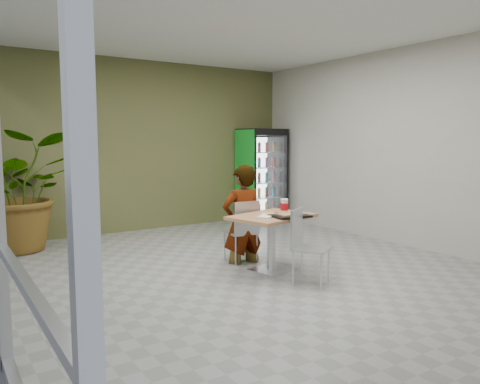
% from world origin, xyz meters
% --- Properties ---
extents(ground, '(7.00, 7.00, 0.00)m').
position_xyz_m(ground, '(0.00, 0.00, 0.00)').
color(ground, gray).
rests_on(ground, ground).
extents(room_envelope, '(6.00, 7.00, 3.20)m').
position_xyz_m(room_envelope, '(0.00, 0.00, 1.60)').
color(room_envelope, '#B8B5A6').
rests_on(room_envelope, ground).
extents(dining_table, '(1.19, 0.96, 0.75)m').
position_xyz_m(dining_table, '(0.24, -0.15, 0.54)').
color(dining_table, tan).
rests_on(dining_table, ground).
extents(chair_far, '(0.42, 0.42, 0.88)m').
position_xyz_m(chair_far, '(0.19, 0.42, 0.52)').
color(chair_far, silver).
rests_on(chair_far, ground).
extents(chair_near, '(0.55, 0.55, 0.89)m').
position_xyz_m(chair_near, '(0.28, -0.74, 0.52)').
color(chair_near, silver).
rests_on(chair_near, ground).
extents(seated_woman, '(0.65, 0.44, 1.67)m').
position_xyz_m(seated_woman, '(0.20, 0.46, 0.54)').
color(seated_woman, black).
rests_on(seated_woman, ground).
extents(pizza_plate, '(0.31, 0.24, 0.03)m').
position_xyz_m(pizza_plate, '(0.23, -0.15, 0.77)').
color(pizza_plate, white).
rests_on(pizza_plate, dining_table).
extents(soda_cup, '(0.11, 0.11, 0.19)m').
position_xyz_m(soda_cup, '(0.50, -0.09, 0.84)').
color(soda_cup, white).
rests_on(soda_cup, dining_table).
extents(napkin_stack, '(0.21, 0.21, 0.02)m').
position_xyz_m(napkin_stack, '(0.04, -0.28, 0.76)').
color(napkin_stack, white).
rests_on(napkin_stack, dining_table).
extents(cafeteria_tray, '(0.50, 0.39, 0.03)m').
position_xyz_m(cafeteria_tray, '(0.35, -0.40, 0.76)').
color(cafeteria_tray, black).
rests_on(cafeteria_tray, dining_table).
extents(beverage_fridge, '(0.93, 0.73, 1.95)m').
position_xyz_m(beverage_fridge, '(2.44, 3.13, 0.97)').
color(beverage_fridge, black).
rests_on(beverage_fridge, ground).
extents(potted_plant, '(1.87, 1.68, 1.86)m').
position_xyz_m(potted_plant, '(-2.28, 2.92, 0.93)').
color(potted_plant, '#266129').
rests_on(potted_plant, ground).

